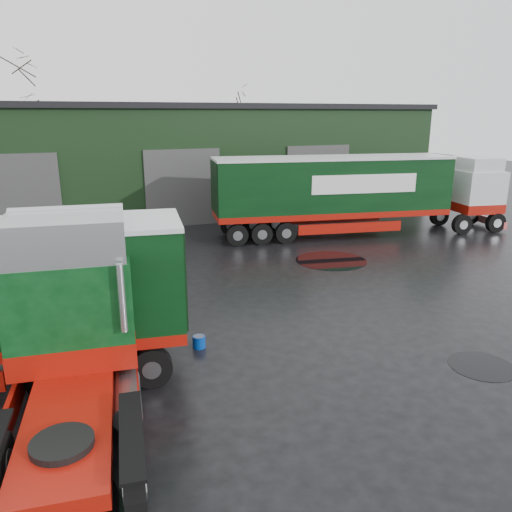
{
  "coord_description": "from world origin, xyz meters",
  "views": [
    {
      "loc": [
        -4.46,
        -11.58,
        5.75
      ],
      "look_at": [
        0.96,
        1.5,
        1.7
      ],
      "focal_mm": 35.0,
      "sensor_mm": 36.0,
      "label": 1
    }
  ],
  "objects": [
    {
      "name": "wash_bucket",
      "position": [
        -1.37,
        -0.31,
        0.15
      ],
      "size": [
        0.43,
        0.43,
        0.31
      ],
      "primitive_type": "cylinder",
      "rotation": [
        0.0,
        0.0,
        -0.39
      ],
      "color": "#07339B",
      "rests_on": "ground"
    },
    {
      "name": "ground",
      "position": [
        0.0,
        0.0,
        0.0
      ],
      "size": [
        100.0,
        100.0,
        0.0
      ],
      "primitive_type": "plane",
      "color": "black"
    },
    {
      "name": "puddle_1",
      "position": [
        5.79,
        5.2,
        0.0
      ],
      "size": [
        2.89,
        2.89,
        0.01
      ],
      "primitive_type": "cylinder",
      "color": "black",
      "rests_on": "ground"
    },
    {
      "name": "hero_tractor",
      "position": [
        -4.5,
        -3.0,
        1.95
      ],
      "size": [
        3.46,
        6.57,
        3.9
      ],
      "primitive_type": null,
      "rotation": [
        0.0,
        0.0,
        -0.13
      ],
      "color": "#0B3C17",
      "rests_on": "ground"
    },
    {
      "name": "warehouse",
      "position": [
        2.0,
        20.0,
        3.16
      ],
      "size": [
        32.4,
        12.4,
        6.3
      ],
      "color": "black",
      "rests_on": "ground"
    },
    {
      "name": "tree_back_a",
      "position": [
        -6.0,
        30.0,
        4.75
      ],
      "size": [
        4.4,
        4.4,
        9.5
      ],
      "primitive_type": null,
      "color": "black",
      "rests_on": "ground"
    },
    {
      "name": "puddle_3",
      "position": [
        4.54,
        -3.82,
        0.0
      ],
      "size": [
        1.53,
        1.53,
        0.01
      ],
      "primitive_type": "cylinder",
      "color": "black",
      "rests_on": "ground"
    },
    {
      "name": "lorry_right",
      "position": [
        8.0,
        9.0,
        1.92
      ],
      "size": [
        14.85,
        5.23,
        3.85
      ],
      "primitive_type": null,
      "rotation": [
        0.0,
        0.0,
        -1.76
      ],
      "color": "silver",
      "rests_on": "ground"
    },
    {
      "name": "tree_back_b",
      "position": [
        10.0,
        30.0,
        3.75
      ],
      "size": [
        4.4,
        4.4,
        7.5
      ],
      "primitive_type": null,
      "color": "black",
      "rests_on": "ground"
    }
  ]
}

